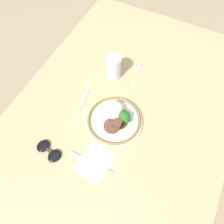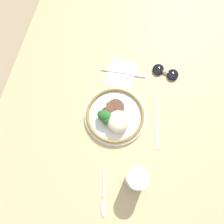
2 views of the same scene
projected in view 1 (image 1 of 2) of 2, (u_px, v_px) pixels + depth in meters
ground_plane at (114, 131)px, 0.92m from camera, size 8.00×8.00×0.00m
dining_table at (114, 129)px, 0.91m from camera, size 1.50×0.91×0.03m
napkin at (95, 163)px, 0.83m from camera, size 0.15×0.13×0.00m
plate at (115, 118)px, 0.89m from camera, size 0.23×0.23×0.07m
juice_glass at (113, 68)px, 0.98m from camera, size 0.07×0.07×0.12m
fork at (87, 161)px, 0.83m from camera, size 0.02×0.19×0.00m
knife at (81, 107)px, 0.94m from camera, size 0.21×0.04×0.00m
spoon at (139, 69)px, 1.05m from camera, size 0.17×0.05×0.01m
sunglasses at (49, 151)px, 0.84m from camera, size 0.08×0.12×0.02m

